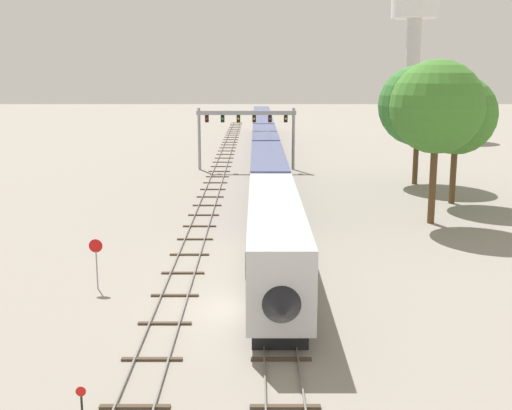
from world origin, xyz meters
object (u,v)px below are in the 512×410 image
signal_gantry (245,124)px  water_tower (413,22)px  passenger_train (264,149)px  trackside_tree_right (456,115)px  trackside_tree_left (417,106)px  trackside_tree_mid (436,107)px  stop_sign (95,257)px

signal_gantry → water_tower: size_ratio=0.45×
passenger_train → water_tower: 54.86m
passenger_train → signal_gantry: bearing=173.4°
signal_gantry → trackside_tree_right: (19.22, -20.67, 2.53)m
water_tower → trackside_tree_left: 56.49m
signal_gantry → trackside_tree_left: size_ratio=0.96×
passenger_train → trackside_tree_mid: bearing=-65.4°
passenger_train → trackside_tree_mid: 31.84m
stop_sign → trackside_tree_right: 36.59m
trackside_tree_mid → trackside_tree_right: trackside_tree_mid is taller
trackside_tree_left → trackside_tree_right: bearing=-84.7°
water_tower → trackside_tree_left: size_ratio=2.12×
water_tower → stop_sign: size_ratio=9.26×
signal_gantry → trackside_tree_mid: trackside_tree_mid is taller
trackside_tree_right → signal_gantry: bearing=132.9°
trackside_tree_left → trackside_tree_mid: trackside_tree_mid is taller
passenger_train → trackside_tree_right: bearing=-50.3°
signal_gantry → trackside_tree_right: bearing=-47.1°
stop_sign → passenger_train: bearing=77.3°
passenger_train → water_tower: water_tower is taller
water_tower → trackside_tree_left: water_tower is taller
signal_gantry → trackside_tree_left: trackside_tree_left is taller
signal_gantry → stop_sign: (-7.75, -44.60, -3.70)m
signal_gantry → water_tower: bearing=55.4°
stop_sign → trackside_tree_left: (26.01, 34.23, 6.49)m
trackside_tree_left → passenger_train: bearing=147.7°
signal_gantry → trackside_tree_mid: (15.23, -28.56, 3.67)m
passenger_train → trackside_tree_right: 27.11m
water_tower → stop_sign: 97.68m
stop_sign → trackside_tree_mid: trackside_tree_mid is taller
passenger_train → stop_sign: size_ratio=37.43×
passenger_train → trackside_tree_left: size_ratio=8.56×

